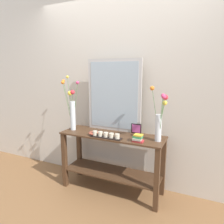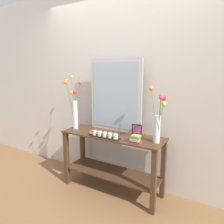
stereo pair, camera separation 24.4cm
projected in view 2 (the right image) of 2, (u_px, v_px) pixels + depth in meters
ground_plane at (112, 190)px, 2.74m from camera, size 7.00×6.00×0.02m
wall_back at (125, 86)px, 2.76m from camera, size 6.40×0.08×2.70m
console_table at (112, 155)px, 2.64m from camera, size 1.32×0.43×0.77m
mirror_leaning at (115, 96)px, 2.68m from camera, size 0.75×0.03×0.94m
tall_vase_left at (74, 107)px, 2.80m from camera, size 0.27×0.25×0.72m
vase_right at (158, 120)px, 2.23m from camera, size 0.22×0.20×0.62m
candle_tray at (105, 135)px, 2.46m from camera, size 0.39×0.09×0.07m
picture_frame_small at (137, 129)px, 2.59m from camera, size 0.13×0.01×0.13m
decorative_bowl at (94, 132)px, 2.58m from camera, size 0.13×0.13×0.05m
book_stack at (136, 139)px, 2.28m from camera, size 0.12×0.09×0.09m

